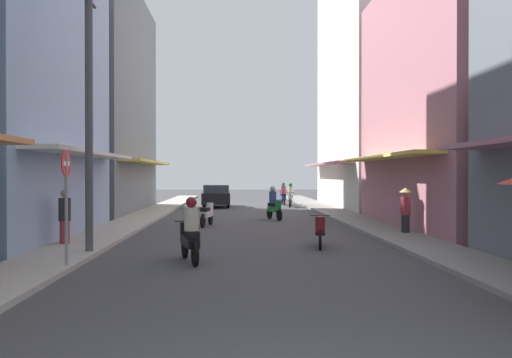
{
  "coord_description": "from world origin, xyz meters",
  "views": [
    {
      "loc": [
        -0.52,
        -3.42,
        2.11
      ],
      "look_at": [
        0.4,
        18.28,
        1.92
      ],
      "focal_mm": 35.64,
      "sensor_mm": 36.0,
      "label": 1
    }
  ],
  "objects_px": {
    "street_sign_no_entry": "(66,192)",
    "pedestrian_far": "(65,219)",
    "motorbike_silver": "(290,196)",
    "motorbike_maroon": "(320,230)",
    "parked_car": "(217,196)",
    "utility_pole": "(89,113)",
    "motorbike_blue": "(283,195)",
    "pedestrian_foreground": "(405,209)",
    "motorbike_black": "(190,233)",
    "motorbike_white": "(207,214)",
    "motorbike_green": "(274,205)"
  },
  "relations": [
    {
      "from": "motorbike_black",
      "to": "motorbike_silver",
      "type": "relative_size",
      "value": 0.98
    },
    {
      "from": "motorbike_black",
      "to": "motorbike_silver",
      "type": "distance_m",
      "value": 21.17
    },
    {
      "from": "motorbike_white",
      "to": "utility_pole",
      "type": "xyz_separation_m",
      "value": [
        -2.66,
        -7.48,
        3.2
      ]
    },
    {
      "from": "pedestrian_far",
      "to": "motorbike_green",
      "type": "bearing_deg",
      "value": 52.46
    },
    {
      "from": "motorbike_black",
      "to": "pedestrian_foreground",
      "type": "bearing_deg",
      "value": 35.48
    },
    {
      "from": "street_sign_no_entry",
      "to": "pedestrian_far",
      "type": "bearing_deg",
      "value": 108.82
    },
    {
      "from": "motorbike_maroon",
      "to": "street_sign_no_entry",
      "type": "xyz_separation_m",
      "value": [
        -6.17,
        -3.38,
        1.21
      ]
    },
    {
      "from": "pedestrian_far",
      "to": "utility_pole",
      "type": "distance_m",
      "value": 3.4
    },
    {
      "from": "parked_car",
      "to": "pedestrian_foreground",
      "type": "distance_m",
      "value": 17.35
    },
    {
      "from": "utility_pole",
      "to": "motorbike_green",
      "type": "bearing_deg",
      "value": 61.22
    },
    {
      "from": "pedestrian_foreground",
      "to": "motorbike_black",
      "type": "bearing_deg",
      "value": -144.52
    },
    {
      "from": "motorbike_white",
      "to": "motorbike_silver",
      "type": "relative_size",
      "value": 0.99
    },
    {
      "from": "street_sign_no_entry",
      "to": "motorbike_black",
      "type": "bearing_deg",
      "value": 20.42
    },
    {
      "from": "parked_car",
      "to": "pedestrian_foreground",
      "type": "xyz_separation_m",
      "value": [
        7.05,
        -15.85,
        0.2
      ]
    },
    {
      "from": "motorbike_silver",
      "to": "parked_car",
      "type": "height_order",
      "value": "motorbike_silver"
    },
    {
      "from": "motorbike_blue",
      "to": "pedestrian_foreground",
      "type": "height_order",
      "value": "pedestrian_foreground"
    },
    {
      "from": "motorbike_black",
      "to": "pedestrian_foreground",
      "type": "xyz_separation_m",
      "value": [
        6.95,
        4.95,
        0.23
      ]
    },
    {
      "from": "motorbike_white",
      "to": "motorbike_green",
      "type": "relative_size",
      "value": 1.02
    },
    {
      "from": "motorbike_maroon",
      "to": "parked_car",
      "type": "relative_size",
      "value": 0.44
    },
    {
      "from": "motorbike_blue",
      "to": "utility_pole",
      "type": "relative_size",
      "value": 0.25
    },
    {
      "from": "parked_car",
      "to": "motorbike_blue",
      "type": "bearing_deg",
      "value": 25.14
    },
    {
      "from": "motorbike_white",
      "to": "pedestrian_foreground",
      "type": "bearing_deg",
      "value": -27.59
    },
    {
      "from": "parked_car",
      "to": "utility_pole",
      "type": "relative_size",
      "value": 0.57
    },
    {
      "from": "parked_car",
      "to": "pedestrian_foreground",
      "type": "relative_size",
      "value": 2.48
    },
    {
      "from": "motorbike_black",
      "to": "motorbike_blue",
      "type": "height_order",
      "value": "same"
    },
    {
      "from": "pedestrian_far",
      "to": "utility_pole",
      "type": "relative_size",
      "value": 0.23
    },
    {
      "from": "motorbike_white",
      "to": "pedestrian_far",
      "type": "xyz_separation_m",
      "value": [
        -3.78,
        -6.01,
        0.34
      ]
    },
    {
      "from": "motorbike_black",
      "to": "motorbike_silver",
      "type": "bearing_deg",
      "value": 77.16
    },
    {
      "from": "pedestrian_foreground",
      "to": "street_sign_no_entry",
      "type": "relative_size",
      "value": 0.63
    },
    {
      "from": "motorbike_blue",
      "to": "motorbike_green",
      "type": "bearing_deg",
      "value": -97.53
    },
    {
      "from": "pedestrian_foreground",
      "to": "street_sign_no_entry",
      "type": "height_order",
      "value": "street_sign_no_entry"
    },
    {
      "from": "motorbike_silver",
      "to": "motorbike_blue",
      "type": "bearing_deg",
      "value": 96.38
    },
    {
      "from": "motorbike_green",
      "to": "motorbike_maroon",
      "type": "relative_size",
      "value": 0.98
    },
    {
      "from": "motorbike_green",
      "to": "motorbike_silver",
      "type": "distance_m",
      "value": 9.44
    },
    {
      "from": "motorbike_black",
      "to": "pedestrian_far",
      "type": "distance_m",
      "value": 4.62
    },
    {
      "from": "parked_car",
      "to": "street_sign_no_entry",
      "type": "height_order",
      "value": "street_sign_no_entry"
    },
    {
      "from": "utility_pole",
      "to": "motorbike_blue",
      "type": "bearing_deg",
      "value": 71.83
    },
    {
      "from": "street_sign_no_entry",
      "to": "motorbike_blue",
      "type": "bearing_deg",
      "value": 73.56
    },
    {
      "from": "motorbike_black",
      "to": "street_sign_no_entry",
      "type": "relative_size",
      "value": 0.66
    },
    {
      "from": "motorbike_green",
      "to": "motorbike_black",
      "type": "bearing_deg",
      "value": -104.4
    },
    {
      "from": "motorbike_silver",
      "to": "pedestrian_foreground",
      "type": "height_order",
      "value": "pedestrian_foreground"
    },
    {
      "from": "motorbike_green",
      "to": "parked_car",
      "type": "relative_size",
      "value": 0.43
    },
    {
      "from": "motorbike_maroon",
      "to": "utility_pole",
      "type": "bearing_deg",
      "value": -168.47
    },
    {
      "from": "motorbike_green",
      "to": "street_sign_no_entry",
      "type": "xyz_separation_m",
      "value": [
        -5.53,
        -12.34,
        1.01
      ]
    },
    {
      "from": "pedestrian_foreground",
      "to": "utility_pole",
      "type": "distance_m",
      "value": 10.75
    },
    {
      "from": "pedestrian_far",
      "to": "utility_pole",
      "type": "bearing_deg",
      "value": -52.78
    },
    {
      "from": "pedestrian_far",
      "to": "utility_pole",
      "type": "xyz_separation_m",
      "value": [
        1.11,
        -1.47,
        2.86
      ]
    },
    {
      "from": "motorbike_white",
      "to": "pedestrian_far",
      "type": "relative_size",
      "value": 1.06
    },
    {
      "from": "motorbike_silver",
      "to": "motorbike_maroon",
      "type": "bearing_deg",
      "value": -93.59
    },
    {
      "from": "motorbike_green",
      "to": "parked_car",
      "type": "bearing_deg",
      "value": 107.73
    }
  ]
}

